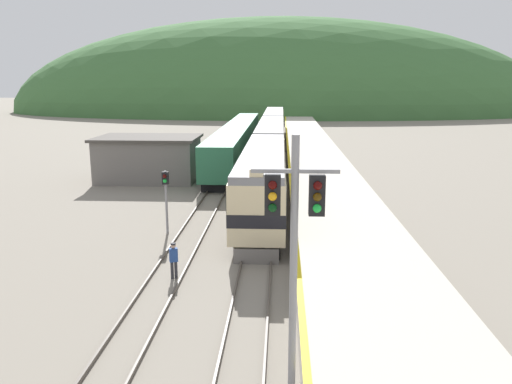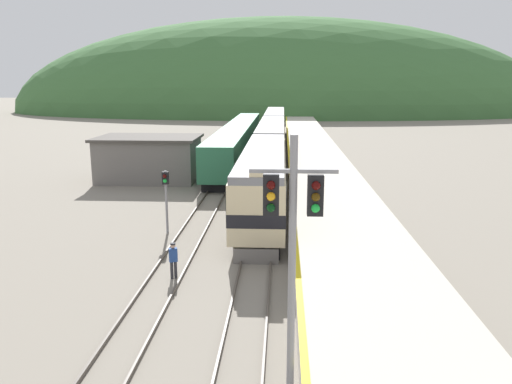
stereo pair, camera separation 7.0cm
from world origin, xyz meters
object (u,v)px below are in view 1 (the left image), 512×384
object	(u,v)px
carriage_second	(271,141)
track_worker	(174,259)
signal_mast_main	(294,235)
siding_train	(238,140)
express_train_lead_car	(263,180)
signal_post_siding	(166,189)
carriage_third	(274,124)

from	to	relation	value
carriage_second	track_worker	world-z (taller)	carriage_second
signal_mast_main	carriage_second	bearing A→B (deg)	92.09
siding_train	signal_mast_main	distance (m)	46.23
express_train_lead_car	siding_train	size ratio (longest dim) A/B	0.47
express_train_lead_car	signal_post_siding	world-z (taller)	express_train_lead_car
express_train_lead_car	track_worker	world-z (taller)	express_train_lead_car
track_worker	siding_train	bearing A→B (deg)	90.58
express_train_lead_car	signal_mast_main	distance (m)	20.18
signal_mast_main	track_worker	world-z (taller)	signal_mast_main
express_train_lead_car	carriage_third	xyz separation A→B (m)	(0.00, 43.57, -0.01)
express_train_lead_car	carriage_second	bearing A→B (deg)	90.00
carriage_second	signal_post_siding	world-z (taller)	carriage_second
signal_mast_main	signal_post_siding	size ratio (longest dim) A/B	2.01
carriage_third	express_train_lead_car	bearing A→B (deg)	-90.00
signal_post_siding	track_worker	world-z (taller)	signal_post_siding
carriage_third	signal_post_siding	world-z (taller)	carriage_third
carriage_third	track_worker	distance (m)	54.99
express_train_lead_car	siding_train	bearing A→B (deg)	98.70
carriage_second	track_worker	bearing A→B (deg)	-96.26
siding_train	signal_mast_main	size ratio (longest dim) A/B	5.52
carriage_third	signal_mast_main	bearing A→B (deg)	-88.64
carriage_second	signal_mast_main	distance (m)	41.44
express_train_lead_car	carriage_second	distance (m)	21.37
carriage_second	siding_train	xyz separation A→B (m)	(-3.96, 4.48, -0.41)
carriage_third	signal_post_siding	distance (m)	48.51
siding_train	carriage_third	bearing A→B (deg)	77.41
siding_train	express_train_lead_car	bearing A→B (deg)	-81.30
carriage_second	carriage_third	bearing A→B (deg)	90.00
carriage_third	track_worker	size ratio (longest dim) A/B	12.84
signal_mast_main	carriage_third	bearing A→B (deg)	91.36
siding_train	track_worker	xyz separation A→B (m)	(0.38, -37.14, -0.98)
express_train_lead_car	siding_train	distance (m)	26.16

